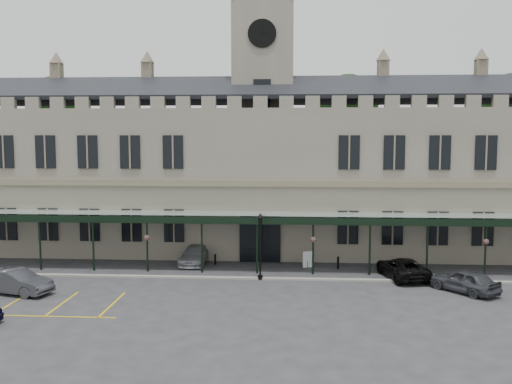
# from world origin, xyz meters

# --- Properties ---
(ground) EXTENTS (140.00, 140.00, 0.00)m
(ground) POSITION_xyz_m (0.00, 0.00, 0.00)
(ground) COLOR #2E2E31
(station_building) EXTENTS (60.00, 10.36, 17.30)m
(station_building) POSITION_xyz_m (0.00, 15.91, 6.47)
(station_building) COLOR #6E695C
(station_building) RESTS_ON ground
(clock_tower) EXTENTS (5.60, 5.60, 24.80)m
(clock_tower) POSITION_xyz_m (0.00, 16.00, 13.11)
(clock_tower) COLOR #6E695C
(clock_tower) RESTS_ON ground
(canopy) EXTENTS (50.00, 4.10, 4.30)m
(canopy) POSITION_xyz_m (0.00, 7.46, 2.40)
(canopy) COLOR #8C9E93
(canopy) RESTS_ON ground
(kerb) EXTENTS (60.00, 0.40, 0.12)m
(kerb) POSITION_xyz_m (0.00, 5.50, 0.06)
(kerb) COLOR gray
(kerb) RESTS_ON ground
(parking_markings) EXTENTS (16.00, 6.00, 0.01)m
(parking_markings) POSITION_xyz_m (-14.00, -1.50, 0.00)
(parking_markings) COLOR gold
(parking_markings) RESTS_ON ground
(tree_behind_left) EXTENTS (6.00, 6.00, 16.00)m
(tree_behind_left) POSITION_xyz_m (-22.00, 25.00, 12.81)
(tree_behind_left) COLOR #332314
(tree_behind_left) RESTS_ON ground
(tree_behind_mid) EXTENTS (6.00, 6.00, 16.00)m
(tree_behind_mid) POSITION_xyz_m (8.00, 25.00, 12.81)
(tree_behind_mid) COLOR #332314
(tree_behind_mid) RESTS_ON ground
(tree_behind_right) EXTENTS (6.00, 6.00, 16.00)m
(tree_behind_right) POSITION_xyz_m (24.00, 25.00, 12.81)
(tree_behind_right) COLOR #332314
(tree_behind_right) RESTS_ON ground
(lamp_post_mid) EXTENTS (0.44, 0.44, 4.62)m
(lamp_post_mid) POSITION_xyz_m (0.33, 5.42, 2.74)
(lamp_post_mid) COLOR black
(lamp_post_mid) RESTS_ON ground
(sign_board) EXTENTS (0.69, 0.28, 1.22)m
(sign_board) POSITION_xyz_m (3.66, 9.27, 0.60)
(sign_board) COLOR black
(sign_board) RESTS_ON ground
(bollard_left) EXTENTS (0.15, 0.15, 0.83)m
(bollard_left) POSITION_xyz_m (-3.38, 9.69, 0.42)
(bollard_left) COLOR black
(bollard_left) RESTS_ON ground
(bollard_right) EXTENTS (0.16, 0.16, 0.92)m
(bollard_right) POSITION_xyz_m (5.93, 8.94, 0.46)
(bollard_right) COLOR black
(bollard_right) RESTS_ON ground
(car_left_b) EXTENTS (5.03, 2.84, 1.57)m
(car_left_b) POSITION_xyz_m (-14.74, 0.85, 0.78)
(car_left_b) COLOR #36383D
(car_left_b) RESTS_ON ground
(car_taxi) EXTENTS (2.05, 4.77, 1.37)m
(car_taxi) POSITION_xyz_m (-5.00, 10.00, 0.68)
(car_taxi) COLOR #A6A8AE
(car_taxi) RESTS_ON ground
(car_van) EXTENTS (3.40, 5.53, 1.43)m
(car_van) POSITION_xyz_m (10.15, 6.44, 0.72)
(car_van) COLOR black
(car_van) RESTS_ON ground
(car_right_a) EXTENTS (4.16, 4.55, 1.50)m
(car_right_a) POSITION_xyz_m (13.39, 3.02, 0.75)
(car_right_a) COLOR #36383D
(car_right_a) RESTS_ON ground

